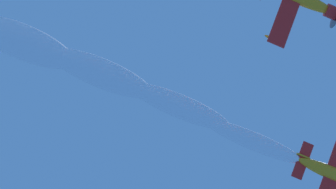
{
  "coord_description": "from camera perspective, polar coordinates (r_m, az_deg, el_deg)",
  "views": [
    {
      "loc": [
        18.81,
        3.48,
        1.77
      ],
      "look_at": [
        10.67,
        -6.38,
        58.41
      ],
      "focal_mm": 75.38,
      "sensor_mm": 36.0,
      "label": 1
    }
  ],
  "objects": []
}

